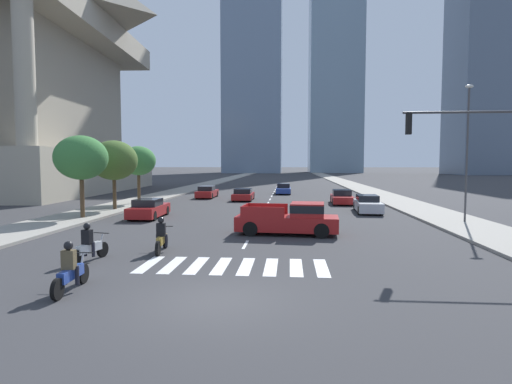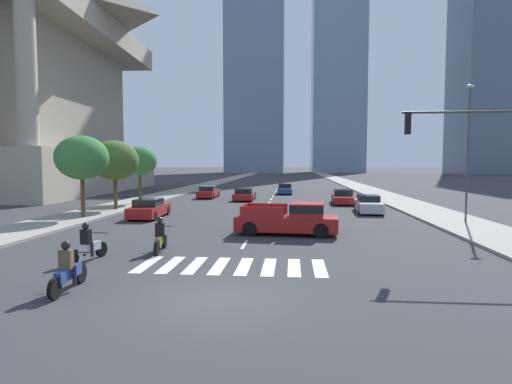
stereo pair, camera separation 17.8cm
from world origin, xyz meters
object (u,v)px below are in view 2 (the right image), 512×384
object	(u,v)px
sedan_red_1	(208,192)
street_tree_third	(140,161)
motorcycle_trailing	(88,246)
sedan_red_3	(245,195)
sedan_silver_4	(368,204)
street_tree_nearest	(82,158)
pickup_truck	(292,219)
motorcycle_lead	(68,271)
street_lamp_east	(468,144)
traffic_signal_near	(477,148)
motorcycle_third	(160,238)
sedan_red_5	(149,209)
street_tree_second	(115,160)
sedan_blue_0	(285,189)
sedan_red_2	(343,197)

from	to	relation	value
sedan_red_1	street_tree_third	size ratio (longest dim) A/B	0.94
motorcycle_trailing	sedan_red_3	size ratio (longest dim) A/B	0.49
street_tree_third	sedan_red_1	bearing A→B (deg)	57.89
street_tree_third	sedan_silver_4	bearing A→B (deg)	-13.43
street_tree_nearest	pickup_truck	bearing A→B (deg)	-18.62
motorcycle_lead	street_tree_nearest	size ratio (longest dim) A/B	0.41
pickup_truck	street_tree_third	distance (m)	20.58
street_lamp_east	street_tree_third	distance (m)	26.49
sedan_silver_4	sedan_red_3	bearing A→B (deg)	-128.55
street_lamp_east	street_tree_third	bearing A→B (deg)	156.97
motorcycle_lead	traffic_signal_near	size ratio (longest dim) A/B	0.36
motorcycle_lead	motorcycle_trailing	distance (m)	3.78
motorcycle_lead	motorcycle_third	world-z (taller)	same
sedan_red_1	sedan_silver_4	world-z (taller)	sedan_silver_4
sedan_red_5	street_tree_nearest	distance (m)	5.47
pickup_truck	street_tree_second	distance (m)	17.14
motorcycle_trailing	street_lamp_east	world-z (taller)	street_lamp_east
pickup_truck	sedan_red_3	world-z (taller)	pickup_truck
motorcycle_trailing	street_tree_second	distance (m)	17.77
street_tree_nearest	street_tree_third	distance (m)	10.33
sedan_red_1	motorcycle_trailing	bearing A→B (deg)	-177.86
street_tree_second	street_lamp_east	bearing A→B (deg)	-11.79
motorcycle_trailing	street_lamp_east	xyz separation A→B (m)	(18.27, 11.27, 4.31)
sedan_red_3	motorcycle_third	bearing A→B (deg)	178.63
sedan_blue_0	street_tree_second	xyz separation A→B (m)	(-12.90, -19.46, 3.36)
pickup_truck	sedan_red_1	xyz separation A→B (m)	(-9.03, 22.53, -0.22)
traffic_signal_near	street_tree_nearest	distance (m)	22.92
street_tree_second	sedan_red_5	bearing A→B (deg)	-43.33
sedan_red_3	street_tree_third	size ratio (longest dim) A/B	0.85
motorcycle_trailing	sedan_silver_4	size ratio (longest dim) A/B	0.44
motorcycle_third	pickup_truck	xyz separation A→B (m)	(5.48, 4.75, 0.23)
pickup_truck	sedan_red_5	world-z (taller)	pickup_truck
sedan_red_1	sedan_silver_4	bearing A→B (deg)	-130.04
motorcycle_trailing	sedan_red_3	bearing A→B (deg)	5.32
sedan_red_3	motorcycle_lead	bearing A→B (deg)	177.07
sedan_silver_4	motorcycle_lead	bearing A→B (deg)	-27.61
motorcycle_third	pickup_truck	bearing A→B (deg)	-55.19
motorcycle_trailing	street_tree_second	xyz separation A→B (m)	(-6.08, 16.35, 3.36)
sedan_red_5	sedan_silver_4	bearing A→B (deg)	-75.80
traffic_signal_near	street_tree_nearest	world-z (taller)	traffic_signal_near
traffic_signal_near	sedan_blue_0	bearing A→B (deg)	-75.51
street_tree_third	motorcycle_trailing	bearing A→B (deg)	-74.28
motorcycle_third	pickup_truck	world-z (taller)	pickup_truck
motorcycle_lead	street_tree_second	xyz separation A→B (m)	(-7.32, 19.93, 3.36)
pickup_truck	sedan_red_1	distance (m)	24.27
motorcycle_lead	sedan_red_2	xyz separation A→B (m)	(11.11, 27.16, 0.01)
street_tree_third	motorcycle_third	bearing A→B (deg)	-67.19
traffic_signal_near	pickup_truck	bearing A→B (deg)	-25.62
sedan_red_1	sedan_red_5	bearing A→B (deg)	177.14
motorcycle_third	sedan_blue_0	bearing A→B (deg)	-13.83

